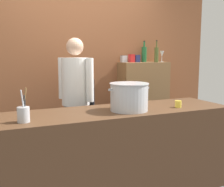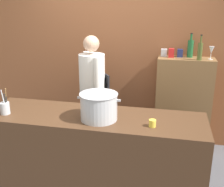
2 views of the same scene
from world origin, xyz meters
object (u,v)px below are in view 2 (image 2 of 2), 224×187
wine_bottle_olive (200,51)px  spice_tin_navy (180,53)px  stockpot_large (99,107)px  butter_jar (152,123)px  wine_glass_short (211,51)px  spice_tin_red (171,53)px  wine_bottle_green (190,48)px  utensil_crock (5,108)px  spice_tin_silver (164,53)px  chef (93,88)px

wine_bottle_olive → spice_tin_navy: (-0.24, 0.16, -0.07)m
stockpot_large → spice_tin_navy: spice_tin_navy is taller
butter_jar → wine_glass_short: wine_glass_short is taller
butter_jar → spice_tin_red: (0.13, 1.34, 0.46)m
wine_bottle_olive → spice_tin_red: 0.38m
stockpot_large → wine_bottle_olive: size_ratio=1.38×
wine_bottle_green → spice_tin_navy: (-0.13, -0.02, -0.07)m
utensil_crock → wine_glass_short: size_ratio=1.68×
butter_jar → wine_glass_short: 1.54m
wine_bottle_olive → wine_glass_short: bearing=27.3°
butter_jar → spice_tin_navy: size_ratio=0.66×
stockpot_large → spice_tin_red: size_ratio=3.76×
wine_glass_short → spice_tin_navy: (-0.39, 0.08, -0.06)m
stockpot_large → wine_bottle_olive: 1.62m
stockpot_large → wine_bottle_green: wine_bottle_green is taller
stockpot_large → spice_tin_red: 1.49m
utensil_crock → wine_bottle_olive: (2.08, 1.24, 0.49)m
wine_bottle_olive → wine_bottle_green: 0.21m
wine_bottle_green → spice_tin_red: 0.26m
utensil_crock → spice_tin_silver: (1.62, 1.42, 0.42)m
stockpot_large → wine_glass_short: (1.20, 1.24, 0.42)m
utensil_crock → wine_bottle_green: 2.48m
wine_bottle_olive → spice_tin_red: (-0.36, 0.12, -0.06)m
utensil_crock → butter_jar: size_ratio=4.04×
spice_tin_navy → spice_tin_red: bearing=-159.0°
wine_bottle_olive → stockpot_large: bearing=-132.2°
utensil_crock → wine_glass_short: (2.23, 1.31, 0.48)m
wine_bottle_green → spice_tin_red: size_ratio=2.71×
spice_tin_red → wine_bottle_green: bearing=13.5°
butter_jar → wine_bottle_olive: 1.42m
wine_bottle_olive → wine_glass_short: (0.15, 0.08, -0.00)m
stockpot_large → wine_glass_short: 1.77m
stockpot_large → wine_glass_short: size_ratio=2.62×
butter_jar → wine_bottle_olive: size_ratio=0.22×
spice_tin_red → spice_tin_navy: size_ratio=1.10×
chef → wine_bottle_olive: bearing=-111.3°
butter_jar → wine_bottle_green: size_ratio=0.22×
utensil_crock → butter_jar: (1.59, 0.01, -0.04)m
spice_tin_navy → spice_tin_silver: size_ratio=1.08×
wine_glass_short → stockpot_large: bearing=-134.2°
utensil_crock → wine_bottle_olive: bearing=30.7°
butter_jar → stockpot_large: bearing=173.3°
stockpot_large → spice_tin_navy: size_ratio=4.15×
wine_bottle_olive → spice_tin_navy: size_ratio=3.01×
wine_glass_short → butter_jar: bearing=-116.3°
utensil_crock → chef: bearing=51.8°
wine_bottle_green → spice_tin_silver: bearing=179.2°
chef → wine_bottle_olive: wine_bottle_olive is taller
stockpot_large → wine_bottle_green: 1.69m
chef → spice_tin_navy: (1.12, 0.48, 0.43)m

